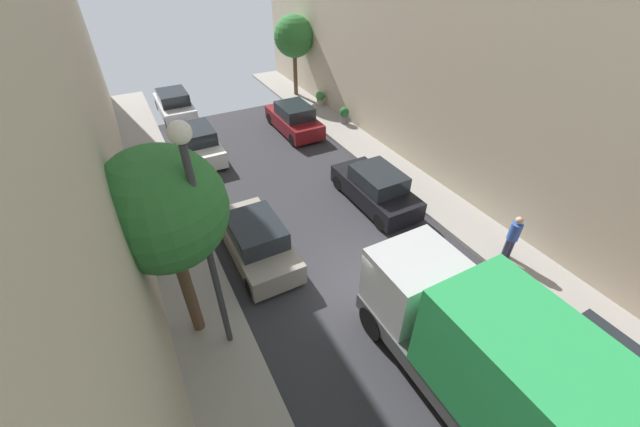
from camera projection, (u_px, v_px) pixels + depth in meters
The scene contains 19 objects.
ground at pixel (371, 285), 12.06m from camera, with size 32.00×32.00×0.00m, color #2D2D33.
sidewalk_left at pixel (217, 350), 10.13m from camera, with size 2.00×44.00×0.15m, color gray.
sidewalk_right at pixel (483, 235), 13.89m from camera, with size 2.00×44.00×0.15m, color gray.
parked_car_left_2 at pixel (256, 241), 12.69m from camera, with size 1.78×4.20×1.57m.
parked_car_left_3 at pixel (198, 143), 18.43m from camera, with size 1.78×4.20×1.57m.
parked_car_left_4 at pixel (175, 105), 22.37m from camera, with size 1.78×4.20×1.57m.
parked_car_right_1 at pixel (593, 372), 8.95m from camera, with size 1.78×4.20×1.57m.
parked_car_right_2 at pixel (376, 188), 15.24m from camera, with size 1.78×4.20×1.57m.
parked_car_right_3 at pixel (294, 119), 20.73m from camera, with size 1.78×4.20×1.57m.
delivery_truck at pixel (492, 362), 7.98m from camera, with size 2.26×6.60×3.38m.
pedestrian at pixel (513, 237), 12.31m from camera, with size 0.40×0.36×1.72m.
street_tree_0 at pixel (163, 210), 8.15m from camera, with size 2.85×2.85×5.57m.
street_tree_1 at pixel (294, 37), 23.29m from camera, with size 2.50×2.50×4.87m.
potted_plant_0 at pixel (320, 98), 23.65m from camera, with size 0.56×0.56×0.84m.
potted_plant_1 at pixel (163, 255), 12.40m from camera, with size 0.40×0.40×0.74m.
potted_plant_2 at pixel (137, 157), 17.66m from camera, with size 0.51×0.51×0.77m.
potted_plant_3 at pixel (136, 177), 16.13m from camera, with size 0.54×0.54×0.83m.
potted_plant_4 at pixel (344, 114), 21.39m from camera, with size 0.55×0.55×0.92m.
lamp_post at pixel (202, 222), 7.83m from camera, with size 0.44×0.44×6.34m.
Camera 1 is at (-5.31, -6.44, 9.14)m, focal length 21.10 mm.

